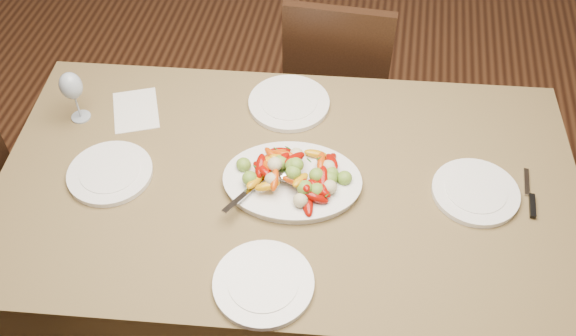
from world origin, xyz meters
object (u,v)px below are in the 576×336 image
Objects in this scene: plate_left at (110,173)px; wine_glass at (74,95)px; chair_far at (339,76)px; plate_near at (263,284)px; dining_table at (288,249)px; plate_far at (289,103)px; plate_right at (475,192)px; serving_platter at (292,182)px.

plate_left is 1.31× the size of wine_glass.
chair_far is 3.39× the size of plate_near.
wine_glass is at bearing 167.72° from dining_table.
chair_far is 0.61m from plate_far.
chair_far is 3.33× the size of plate_far.
plate_right is (0.50, -0.82, 0.29)m from chair_far.
plate_right is at bearing 5.91° from serving_platter.
serving_platter reaches higher than plate_far.
plate_right is 0.71m from plate_far.
serving_platter reaches higher than plate_near.
plate_left is at bearing -50.62° from wine_glass.
wine_glass is (-0.70, -0.18, 0.09)m from plate_far.
plate_far is at bearing 94.23° from plate_near.
plate_left is (-0.64, -0.94, 0.29)m from chair_far.
plate_left is at bearing -174.17° from serving_platter.
plate_left is (-0.56, -0.07, 0.39)m from dining_table.
chair_far is at bearing 55.82° from plate_left.
plate_left and plate_near have the same top height.
plate_far is at bearing 99.21° from dining_table.
plate_right is at bearing 36.52° from plate_near.
serving_platter is 0.79m from wine_glass.
plate_near is at bearing 87.56° from chair_far.
plate_left is 0.94× the size of plate_far.
dining_table is at bearing 7.25° from plate_left.
serving_platter is 1.57× the size of plate_left.
chair_far is (0.08, 0.87, 0.10)m from dining_table.
dining_table is at bearing 141.40° from serving_platter.
plate_far is 1.02× the size of plate_near.
chair_far reaches higher than plate_far.
plate_far is (-0.06, 0.35, 0.39)m from dining_table.
wine_glass reaches higher than serving_platter.
serving_platter is at bearing 5.83° from plate_left.
plate_near is (-0.00, -0.39, 0.39)m from dining_table.
wine_glass is at bearing 174.94° from plate_right.
plate_far reaches higher than dining_table.
serving_platter reaches higher than plate_right.
plate_right is (1.14, 0.12, 0.00)m from plate_left.
plate_left is 0.96× the size of plate_near.
serving_platter is 1.50× the size of plate_near.
chair_far is at bearing 84.89° from dining_table.
plate_near is (-0.58, -0.43, 0.00)m from plate_right.
wine_glass is at bearing -165.20° from plate_far.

